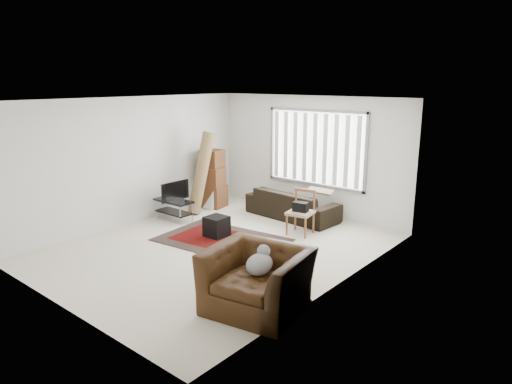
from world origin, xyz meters
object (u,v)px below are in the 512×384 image
(tv_stand, at_px, (174,206))
(sofa, at_px, (292,200))
(side_chair, at_px, (301,210))
(moving_boxes, at_px, (212,181))
(armchair, at_px, (257,276))

(tv_stand, distance_m, sofa, 2.65)
(sofa, bearing_deg, side_chair, 137.96)
(moving_boxes, bearing_deg, side_chair, -6.42)
(moving_boxes, xyz_separation_m, sofa, (2.03, 0.50, -0.24))
(tv_stand, height_order, side_chair, side_chair)
(armchair, bearing_deg, moving_boxes, 131.11)
(moving_boxes, distance_m, armchair, 5.27)
(sofa, distance_m, side_chair, 1.13)
(moving_boxes, bearing_deg, armchair, -38.50)
(armchair, bearing_deg, side_chair, 103.49)
(tv_stand, relative_size, moving_boxes, 0.66)
(sofa, height_order, armchair, armchair)
(moving_boxes, relative_size, armchair, 0.94)
(moving_boxes, bearing_deg, sofa, 13.72)
(armchair, bearing_deg, tv_stand, 143.78)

